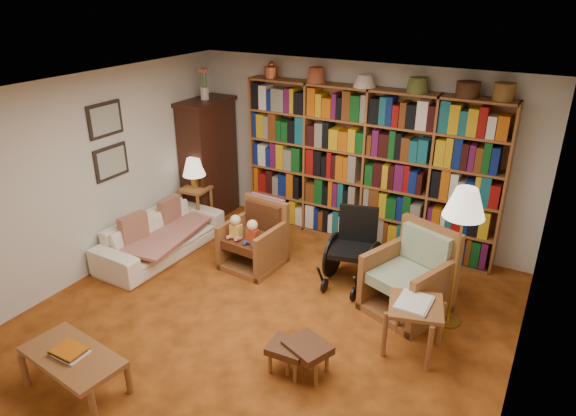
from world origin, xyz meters
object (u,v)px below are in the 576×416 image
Objects in this scene: sofa at (161,236)px; footstool_b at (288,350)px; armchair_sage at (410,278)px; side_table_lamp at (196,199)px; armchair_leather at (256,239)px; footstool_a at (308,349)px; floor_lamp at (464,209)px; coffee_table at (73,359)px; side_table_papers at (415,312)px; wheelchair at (353,250)px.

footstool_b is (2.66, -1.20, -0.02)m from sofa.
armchair_sage reaches higher than footstool_b.
armchair_sage is at bearing -7.89° from side_table_lamp.
footstool_a is at bearing -44.98° from armchair_leather.
side_table_lamp is 4.07m from floor_lamp.
armchair_sage is 2.15× the size of footstool_a.
coffee_table is (-0.19, -2.78, -0.01)m from armchair_leather.
floor_lamp reaches higher than armchair_leather.
floor_lamp is 2.08m from footstool_a.
footstool_a is at bearing -123.88° from floor_lamp.
armchair_sage is at bearing 109.78° from side_table_papers.
side_table_lamp is 3.48m from footstool_b.
sofa is 3.05m from footstool_a.
side_table_papers is (0.27, -0.76, 0.10)m from armchair_sage.
wheelchair is at bearing 8.46° from armchair_leather.
side_table_lamp is 3.91m from side_table_papers.
side_table_lamp is 2.67m from wheelchair.
footstool_b is (0.10, -1.82, -0.19)m from wheelchair.
side_table_papers is 1.70× the size of footstool_b.
sofa is 2.92m from footstool_b.
side_table_papers is at bearing -93.23° from sofa.
side_table_papers is (1.05, -0.94, 0.03)m from wheelchair.
armchair_sage reaches higher than side_table_lamp.
wheelchair is at bearing 166.82° from armchair_sage.
floor_lamp is at bearing -12.39° from wheelchair.
footstool_b is (2.76, -2.11, -0.21)m from side_table_lamp.
armchair_sage is at bearing 51.08° from coffee_table.
sofa is 3.37m from armchair_sage.
coffee_table is at bearing -93.91° from armchair_leather.
armchair_leather is 1.76× the size of footstool_a.
wheelchair is 1.52× the size of side_table_papers.
floor_lamp is 2.48× the size of side_table_papers.
wheelchair is at bearing -74.53° from sofa.
floor_lamp is at bearing 72.26° from side_table_papers.
armchair_sage is 2.81× the size of footstool_b.
wheelchair is 0.93× the size of coffee_table.
armchair_leather is 2.46m from side_table_papers.
sofa is 1.18× the size of floor_lamp.
coffee_table is (-2.74, -2.70, -1.03)m from floor_lamp.
footstool_b is at bearing -86.79° from wheelchair.
side_table_papers is at bearing -18.42° from side_table_lamp.
armchair_sage reaches higher than wheelchair.
armchair_leather is 0.90× the size of wheelchair.
wheelchair is at bearing 63.66° from coffee_table.
armchair_leather is 2.74m from floor_lamp.
side_table_papers is at bearing -17.83° from armchair_leather.
side_table_papers is 3.24m from coffee_table.
side_table_lamp reaches higher than side_table_papers.
footstool_b is at bearing -159.35° from footstool_a.
sofa is 2.64m from wheelchair.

